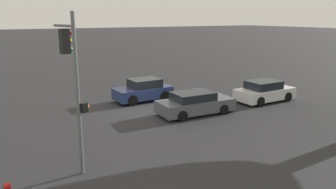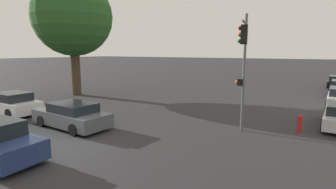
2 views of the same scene
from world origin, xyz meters
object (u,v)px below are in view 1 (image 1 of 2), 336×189
Objects in this scene: crossing_car_1 at (195,103)px; crossing_car_2 at (143,90)px; traffic_signal at (73,72)px; crossing_car_0 at (264,92)px.

crossing_car_2 reaches higher than crossing_car_1.
crossing_car_2 is at bearing 40.07° from traffic_signal.
traffic_signal reaches higher than crossing_car_0.
crossing_car_0 is at bearing 3.52° from crossing_car_1.
traffic_signal reaches higher than crossing_car_1.
crossing_car_1 is at bearing 103.65° from crossing_car_2.
traffic_signal is 14.87m from crossing_car_0.
crossing_car_0 is at bearing 5.16° from traffic_signal.
crossing_car_1 is (-8.07, -3.95, -3.15)m from traffic_signal.
crossing_car_1 is at bearing 15.05° from traffic_signal.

